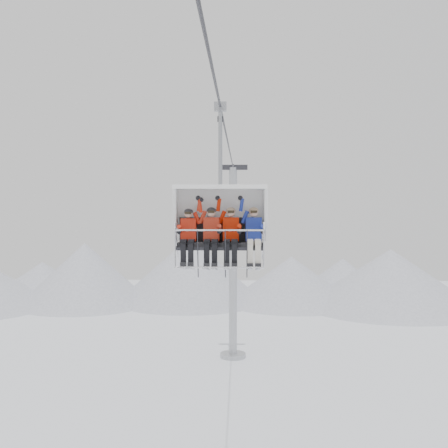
{
  "coord_description": "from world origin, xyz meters",
  "views": [
    {
      "loc": [
        0.48,
        -16.91,
        11.02
      ],
      "look_at": [
        0.0,
        0.0,
        10.3
      ],
      "focal_mm": 45.0,
      "sensor_mm": 36.0,
      "label": 1
    }
  ],
  "objects_px": {
    "lift_tower_right": "(233,275)",
    "chairlift_carrier": "(221,215)",
    "skier_center_right": "(231,235)",
    "skier_center_left": "(211,234)",
    "skier_far_right": "(254,235)",
    "skier_far_left": "(188,235)"
  },
  "relations": [
    {
      "from": "lift_tower_right",
      "to": "skier_far_left",
      "type": "height_order",
      "value": "lift_tower_right"
    },
    {
      "from": "skier_center_left",
      "to": "skier_far_left",
      "type": "bearing_deg",
      "value": -179.51
    },
    {
      "from": "skier_center_left",
      "to": "skier_center_right",
      "type": "height_order",
      "value": "same"
    },
    {
      "from": "lift_tower_right",
      "to": "skier_far_right",
      "type": "distance_m",
      "value": 25.74
    },
    {
      "from": "skier_far_right",
      "to": "chairlift_carrier",
      "type": "bearing_deg",
      "value": 159.56
    },
    {
      "from": "skier_far_left",
      "to": "skier_far_right",
      "type": "xyz_separation_m",
      "value": [
        1.59,
        0.0,
        0.02
      ]
    },
    {
      "from": "skier_center_left",
      "to": "skier_far_right",
      "type": "distance_m",
      "value": 1.03
    },
    {
      "from": "lift_tower_right",
      "to": "chairlift_carrier",
      "type": "height_order",
      "value": "lift_tower_right"
    },
    {
      "from": "lift_tower_right",
      "to": "skier_far_right",
      "type": "xyz_separation_m",
      "value": [
        0.82,
        -25.35,
        4.41
      ]
    },
    {
      "from": "skier_center_right",
      "to": "skier_far_left",
      "type": "bearing_deg",
      "value": -179.73
    },
    {
      "from": "chairlift_carrier",
      "to": "skier_far_left",
      "type": "height_order",
      "value": "chairlift_carrier"
    },
    {
      "from": "skier_center_right",
      "to": "lift_tower_right",
      "type": "bearing_deg",
      "value": 90.59
    },
    {
      "from": "chairlift_carrier",
      "to": "skier_center_right",
      "type": "bearing_deg",
      "value": -49.41
    },
    {
      "from": "skier_center_right",
      "to": "skier_far_right",
      "type": "height_order",
      "value": "same"
    },
    {
      "from": "chairlift_carrier",
      "to": "skier_far_right",
      "type": "distance_m",
      "value": 0.99
    },
    {
      "from": "skier_far_left",
      "to": "lift_tower_right",
      "type": "bearing_deg",
      "value": 88.25
    },
    {
      "from": "chairlift_carrier",
      "to": "skier_far_right",
      "type": "height_order",
      "value": "chairlift_carrier"
    },
    {
      "from": "skier_center_left",
      "to": "skier_center_right",
      "type": "xyz_separation_m",
      "value": [
        0.47,
        0.0,
        0.0
      ]
    },
    {
      "from": "chairlift_carrier",
      "to": "skier_center_right",
      "type": "relative_size",
      "value": 2.36
    },
    {
      "from": "skier_far_left",
      "to": "skier_center_right",
      "type": "xyz_separation_m",
      "value": [
        1.04,
        0.0,
        0.02
      ]
    },
    {
      "from": "lift_tower_right",
      "to": "skier_center_left",
      "type": "height_order",
      "value": "lift_tower_right"
    },
    {
      "from": "lift_tower_right",
      "to": "skier_center_right",
      "type": "xyz_separation_m",
      "value": [
        0.26,
        -25.35,
        4.41
      ]
    }
  ]
}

